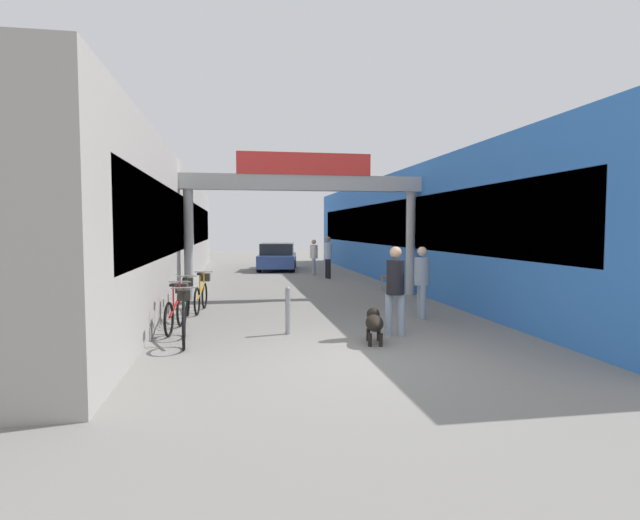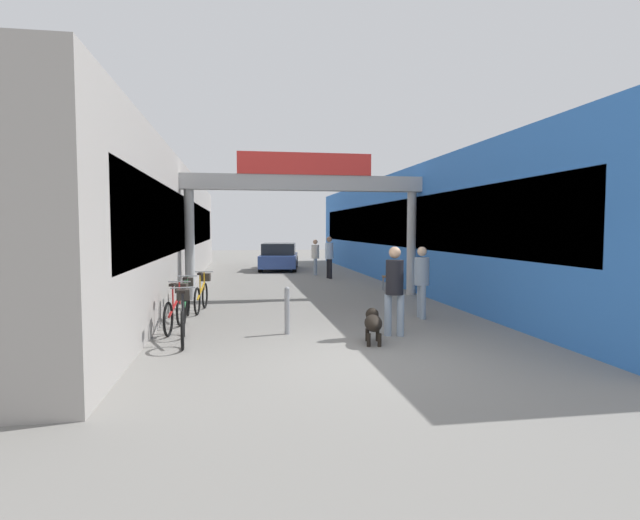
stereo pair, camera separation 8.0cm
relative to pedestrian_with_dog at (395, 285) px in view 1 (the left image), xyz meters
The scene contains 16 objects.
ground_plane 2.10m from the pedestrian_with_dog, 122.15° to the right, with size 80.00×80.00×0.00m, color gray.
storefront_left 11.27m from the pedestrian_with_dog, 122.83° to the left, with size 3.00×26.00×4.07m.
storefront_right 10.33m from the pedestrian_with_dog, 66.47° to the left, with size 3.00×26.00×4.07m.
arcade_sign_gateway 6.11m from the pedestrian_with_dog, 99.92° to the left, with size 7.40×0.47×4.28m.
pedestrian_with_dog is the anchor object (origin of this frame).
pedestrian_companion 2.10m from the pedestrian_with_dog, 55.09° to the left, with size 0.37×0.39×1.65m.
pedestrian_carrying_crate 11.06m from the pedestrian_with_dog, 86.12° to the left, with size 0.40×0.40×1.73m.
pedestrian_elderly_walking 12.68m from the pedestrian_with_dog, 88.11° to the left, with size 0.40×0.40×1.57m.
dog_on_leash 0.97m from the pedestrian_with_dog, 137.81° to the right, with size 0.45×0.85×0.60m.
bicycle_black_nearest 4.00m from the pedestrian_with_dog, behind, with size 0.46×1.69×0.98m.
bicycle_red_second 4.43m from the pedestrian_with_dog, 163.47° to the left, with size 0.46×1.68×0.98m.
bicycle_green_third 4.86m from the pedestrian_with_dog, 148.81° to the left, with size 0.46×1.69×0.98m.
bicycle_orange_farthest 5.30m from the pedestrian_with_dog, 137.05° to the left, with size 0.46×1.69×0.98m.
bollard_post_metal 2.14m from the pedestrian_with_dog, 165.99° to the left, with size 0.10×0.10×0.94m.
cafe_chair_wood_nearer 7.04m from the pedestrian_with_dog, 73.16° to the left, with size 0.47×0.47×0.89m.
parked_car_blue 15.64m from the pedestrian_with_dog, 93.49° to the left, with size 2.29×4.20×1.33m.
Camera 1 is at (-2.03, -7.55, 2.07)m, focal length 28.00 mm.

